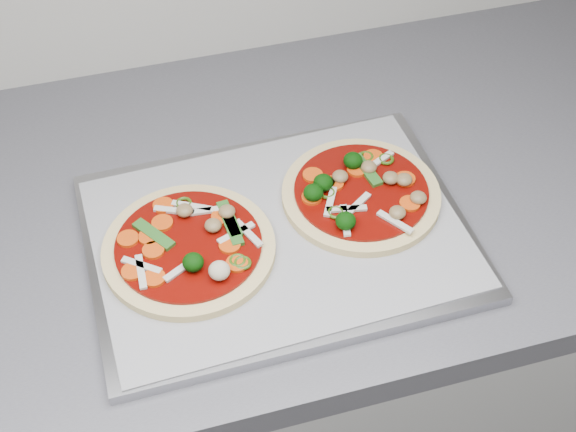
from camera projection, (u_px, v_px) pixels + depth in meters
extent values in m
cube|color=#9C9CA2|center=(278.00, 237.00, 0.94)|extent=(0.45, 0.33, 0.01)
cube|color=#95959A|center=(278.00, 232.00, 0.94)|extent=(0.43, 0.32, 0.00)
cylinder|color=#DFCA7B|center=(189.00, 249.00, 0.91)|extent=(0.22, 0.22, 0.01)
cylinder|color=maroon|center=(188.00, 245.00, 0.91)|extent=(0.19, 0.19, 0.00)
ellipsoid|color=olive|center=(227.00, 212.00, 0.93)|extent=(0.03, 0.03, 0.01)
ellipsoid|color=beige|center=(219.00, 271.00, 0.87)|extent=(0.03, 0.03, 0.02)
cylinder|color=#E84611|center=(222.00, 217.00, 0.93)|extent=(0.03, 0.03, 0.00)
torus|color=#2C4C0E|center=(242.00, 263.00, 0.88)|extent=(0.02, 0.02, 0.00)
cube|color=#2E6722|center=(154.00, 234.00, 0.91)|extent=(0.04, 0.06, 0.00)
ellipsoid|color=olive|center=(213.00, 225.00, 0.92)|extent=(0.03, 0.03, 0.01)
cube|color=beige|center=(182.00, 268.00, 0.88)|extent=(0.05, 0.03, 0.00)
ellipsoid|color=#0B3405|center=(193.00, 262.00, 0.88)|extent=(0.03, 0.03, 0.02)
cylinder|color=#E84611|center=(163.00, 205.00, 0.94)|extent=(0.03, 0.03, 0.00)
cube|color=#2E6722|center=(232.00, 227.00, 0.92)|extent=(0.02, 0.06, 0.00)
cube|color=beige|center=(236.00, 233.00, 0.91)|extent=(0.05, 0.02, 0.00)
cube|color=#2E6722|center=(229.00, 219.00, 0.93)|extent=(0.02, 0.06, 0.00)
cylinder|color=#E84611|center=(153.00, 250.00, 0.90)|extent=(0.03, 0.03, 0.00)
cube|color=beige|center=(141.00, 272.00, 0.88)|extent=(0.01, 0.05, 0.00)
cylinder|color=#E84611|center=(230.00, 245.00, 0.90)|extent=(0.03, 0.03, 0.00)
cylinder|color=#E84611|center=(128.00, 239.00, 0.91)|extent=(0.03, 0.03, 0.00)
cylinder|color=#E84611|center=(149.00, 237.00, 0.91)|extent=(0.03, 0.03, 0.00)
torus|color=#2C4C0E|center=(227.00, 213.00, 0.94)|extent=(0.03, 0.03, 0.00)
torus|color=#2C4C0E|center=(238.00, 261.00, 0.89)|extent=(0.02, 0.02, 0.00)
cube|color=beige|center=(248.00, 233.00, 0.91)|extent=(0.03, 0.05, 0.00)
cylinder|color=#E84611|center=(154.00, 278.00, 0.87)|extent=(0.04, 0.04, 0.00)
torus|color=#2C4C0E|center=(184.00, 203.00, 0.95)|extent=(0.02, 0.02, 0.00)
ellipsoid|color=olive|center=(184.00, 210.00, 0.93)|extent=(0.02, 0.02, 0.01)
cube|color=beige|center=(142.00, 265.00, 0.88)|extent=(0.04, 0.04, 0.00)
cylinder|color=#E84611|center=(162.00, 223.00, 0.93)|extent=(0.03, 0.03, 0.00)
cylinder|color=#E84611|center=(237.00, 263.00, 0.88)|extent=(0.04, 0.04, 0.00)
cylinder|color=#E84611|center=(133.00, 271.00, 0.88)|extent=(0.04, 0.04, 0.00)
cube|color=beige|center=(192.00, 206.00, 0.94)|extent=(0.05, 0.03, 0.00)
cube|color=beige|center=(210.00, 210.00, 0.94)|extent=(0.05, 0.01, 0.00)
cube|color=beige|center=(174.00, 211.00, 0.94)|extent=(0.05, 0.03, 0.00)
cylinder|color=#DFCA7B|center=(361.00, 195.00, 0.97)|extent=(0.23, 0.23, 0.01)
cylinder|color=maroon|center=(361.00, 191.00, 0.97)|extent=(0.20, 0.20, 0.00)
torus|color=#2C4C0E|center=(366.00, 157.00, 1.00)|extent=(0.03, 0.03, 0.00)
cube|color=beige|center=(379.00, 161.00, 1.00)|extent=(0.05, 0.03, 0.00)
ellipsoid|color=olive|center=(418.00, 198.00, 0.95)|extent=(0.02, 0.02, 0.01)
cylinder|color=#E84611|center=(357.00, 169.00, 0.99)|extent=(0.03, 0.03, 0.00)
cylinder|color=#E84611|center=(410.00, 204.00, 0.95)|extent=(0.03, 0.03, 0.00)
ellipsoid|color=olive|center=(404.00, 180.00, 0.97)|extent=(0.03, 0.03, 0.01)
ellipsoid|color=olive|center=(369.00, 167.00, 0.98)|extent=(0.02, 0.02, 0.01)
cylinder|color=#E84611|center=(334.00, 184.00, 0.97)|extent=(0.03, 0.03, 0.00)
ellipsoid|color=#0B3405|center=(353.00, 160.00, 0.99)|extent=(0.03, 0.03, 0.02)
ellipsoid|color=olive|center=(391.00, 178.00, 0.97)|extent=(0.02, 0.02, 0.01)
ellipsoid|color=olive|center=(397.00, 212.00, 0.93)|extent=(0.03, 0.03, 0.01)
cylinder|color=#E84611|center=(373.00, 157.00, 1.00)|extent=(0.03, 0.03, 0.00)
ellipsoid|color=olive|center=(340.00, 176.00, 0.97)|extent=(0.02, 0.02, 0.01)
cube|color=beige|center=(347.00, 209.00, 0.94)|extent=(0.05, 0.02, 0.00)
ellipsoid|color=#0B3405|center=(323.00, 183.00, 0.96)|extent=(0.03, 0.03, 0.02)
cylinder|color=#E84611|center=(312.00, 197.00, 0.95)|extent=(0.03, 0.03, 0.00)
cube|color=beige|center=(330.00, 202.00, 0.95)|extent=(0.03, 0.05, 0.00)
torus|color=#2C4C0E|center=(386.00, 159.00, 1.00)|extent=(0.03, 0.03, 0.00)
cube|color=beige|center=(357.00, 205.00, 0.94)|extent=(0.04, 0.03, 0.00)
ellipsoid|color=#0B3405|center=(346.00, 221.00, 0.92)|extent=(0.03, 0.03, 0.02)
cylinder|color=#E84611|center=(324.00, 183.00, 0.97)|extent=(0.03, 0.03, 0.00)
cylinder|color=#E84611|center=(313.00, 175.00, 0.98)|extent=(0.04, 0.04, 0.00)
cube|color=#2E6722|center=(367.00, 170.00, 0.99)|extent=(0.02, 0.06, 0.00)
torus|color=#2C4C0E|center=(327.00, 193.00, 0.96)|extent=(0.03, 0.03, 0.00)
cube|color=beige|center=(395.00, 222.00, 0.93)|extent=(0.03, 0.04, 0.00)
ellipsoid|color=#0B3405|center=(313.00, 193.00, 0.95)|extent=(0.03, 0.03, 0.02)
cylinder|color=#E84611|center=(405.00, 179.00, 0.98)|extent=(0.03, 0.03, 0.00)
cube|color=beige|center=(345.00, 220.00, 0.93)|extent=(0.02, 0.05, 0.00)
torus|color=#2C4C0E|center=(336.00, 213.00, 0.94)|extent=(0.03, 0.03, 0.00)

